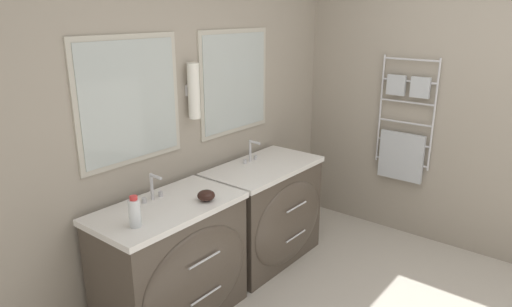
% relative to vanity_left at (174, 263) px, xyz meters
% --- Properties ---
extents(wall_back, '(4.84, 0.17, 2.60)m').
position_rel_vanity_left_xyz_m(wall_back, '(0.64, 0.38, 0.87)').
color(wall_back, '#9E9384').
rests_on(wall_back, ground_plane).
extents(wall_right, '(0.13, 3.82, 2.60)m').
position_rel_vanity_left_xyz_m(wall_right, '(2.30, -0.68, 0.86)').
color(wall_right, '#9E9384').
rests_on(wall_right, ground_plane).
extents(vanity_left, '(1.01, 0.62, 0.85)m').
position_rel_vanity_left_xyz_m(vanity_left, '(0.00, 0.00, 0.00)').
color(vanity_left, '#4C4238').
rests_on(vanity_left, ground_plane).
extents(vanity_right, '(1.01, 0.62, 0.85)m').
position_rel_vanity_left_xyz_m(vanity_right, '(1.04, 0.00, 0.00)').
color(vanity_right, '#4C4238').
rests_on(vanity_right, ground_plane).
extents(faucet_left, '(0.17, 0.12, 0.19)m').
position_rel_vanity_left_xyz_m(faucet_left, '(0.00, 0.17, 0.51)').
color(faucet_left, silver).
rests_on(faucet_left, vanity_left).
extents(faucet_right, '(0.17, 0.12, 0.19)m').
position_rel_vanity_left_xyz_m(faucet_right, '(1.04, 0.17, 0.51)').
color(faucet_right, silver).
rests_on(faucet_right, vanity_right).
extents(toiletry_bottle, '(0.07, 0.07, 0.19)m').
position_rel_vanity_left_xyz_m(toiletry_bottle, '(-0.32, -0.06, 0.51)').
color(toiletry_bottle, silver).
rests_on(toiletry_bottle, vanity_left).
extents(amenity_bowl, '(0.12, 0.12, 0.07)m').
position_rel_vanity_left_xyz_m(amenity_bowl, '(0.21, -0.11, 0.45)').
color(amenity_bowl, black).
rests_on(amenity_bowl, vanity_left).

